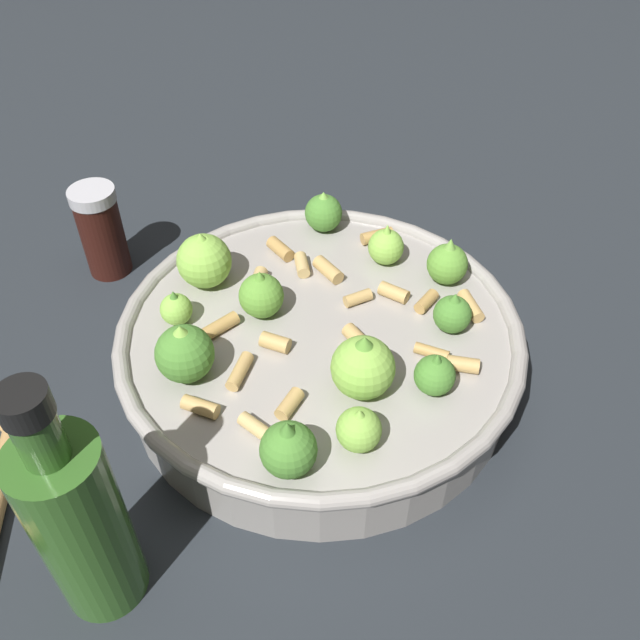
% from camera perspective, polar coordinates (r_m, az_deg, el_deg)
% --- Properties ---
extents(ground_plane, '(2.40, 2.40, 0.00)m').
position_cam_1_polar(ground_plane, '(0.60, 0.00, -4.42)').
color(ground_plane, '#23282D').
extents(cooking_pan, '(0.34, 0.34, 0.11)m').
position_cam_1_polar(cooking_pan, '(0.57, -0.11, -2.00)').
color(cooking_pan, '#9E9993').
rests_on(cooking_pan, ground).
extents(pepper_shaker, '(0.04, 0.04, 0.10)m').
position_cam_1_polar(pepper_shaker, '(0.70, -17.93, 7.15)').
color(pepper_shaker, '#33140F').
rests_on(pepper_shaker, ground).
extents(olive_oil_bottle, '(0.05, 0.05, 0.20)m').
position_cam_1_polar(olive_oil_bottle, '(0.44, -19.60, -15.67)').
color(olive_oil_bottle, '#336023').
rests_on(olive_oil_bottle, ground).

